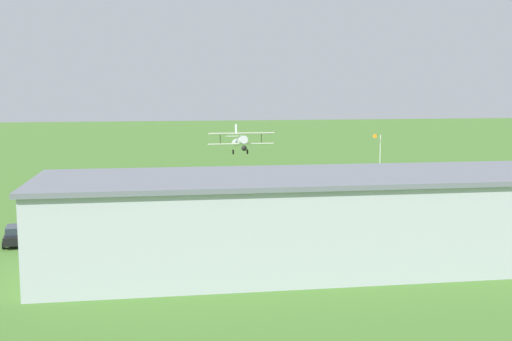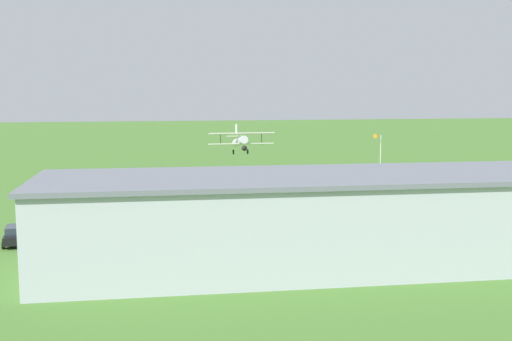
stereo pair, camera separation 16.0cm
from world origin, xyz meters
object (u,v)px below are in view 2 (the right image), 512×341
object	(u,v)px
hangar	(309,220)
person_near_hangar_door	(476,220)
biplane	(240,141)
person_by_parked_cars	(494,220)
windsock	(377,139)
car_black	(16,235)

from	to	relation	value
hangar	person_near_hangar_door	bearing A→B (deg)	-153.99
person_near_hangar_door	biplane	bearing A→B (deg)	-56.18
biplane	person_by_parked_cars	world-z (taller)	biplane
hangar	windsock	bearing A→B (deg)	-117.26
person_by_parked_cars	windsock	xyz separation A→B (m)	(-1.46, -34.28, 5.12)
person_near_hangar_door	windsock	distance (m)	34.76
car_black	biplane	bearing A→B (deg)	-132.40
person_near_hangar_door	person_by_parked_cars	distance (m)	1.85
person_by_parked_cars	car_black	bearing A→B (deg)	-2.14
windsock	person_by_parked_cars	bearing A→B (deg)	87.56
person_by_parked_cars	biplane	bearing A→B (deg)	-53.67
biplane	person_near_hangar_door	xyz separation A→B (m)	(-18.44, 27.52, -5.77)
person_near_hangar_door	windsock	bearing A→B (deg)	-95.53
person_near_hangar_door	person_by_parked_cars	xyz separation A→B (m)	(-1.85, 0.07, 0.01)
biplane	person_near_hangar_door	world-z (taller)	biplane
car_black	person_near_hangar_door	bearing A→B (deg)	177.86
person_by_parked_cars	windsock	distance (m)	34.69
biplane	person_near_hangar_door	bearing A→B (deg)	123.82
person_near_hangar_door	hangar	bearing A→B (deg)	26.01
biplane	person_near_hangar_door	distance (m)	33.62
car_black	person_near_hangar_door	world-z (taller)	person_near_hangar_door
car_black	person_by_parked_cars	world-z (taller)	person_by_parked_cars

